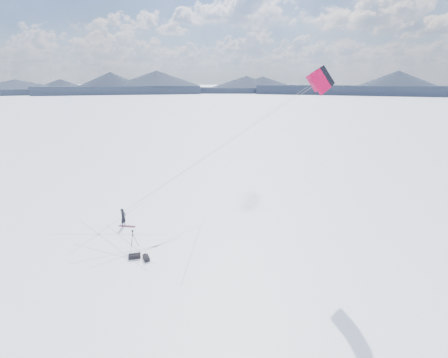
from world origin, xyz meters
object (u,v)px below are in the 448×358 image
(snowboard, at_px, (127,226))
(gear_bag_a, at_px, (135,256))
(tripod, at_px, (133,236))
(snowkiter, at_px, (124,226))
(gear_bag_b, at_px, (146,258))

(snowboard, relative_size, gear_bag_a, 1.59)
(tripod, distance_m, gear_bag_a, 1.95)
(tripod, bearing_deg, snowboard, 102.71)
(tripod, height_order, gear_bag_a, tripod)
(snowboard, bearing_deg, snowkiter, 171.34)
(snowkiter, bearing_deg, tripod, -138.07)
(snowkiter, xyz_separation_m, tripod, (2.82, -3.35, 0.95))
(snowkiter, distance_m, snowboard, 0.32)
(snowkiter, height_order, snowboard, snowkiter)
(snowboard, height_order, gear_bag_a, gear_bag_a)
(snowboard, bearing_deg, gear_bag_a, -59.19)
(tripod, distance_m, gear_bag_b, 2.54)
(tripod, xyz_separation_m, gear_bag_b, (1.86, -1.53, -0.79))
(gear_bag_b, bearing_deg, gear_bag_a, -130.11)
(tripod, bearing_deg, gear_bag_b, -63.61)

